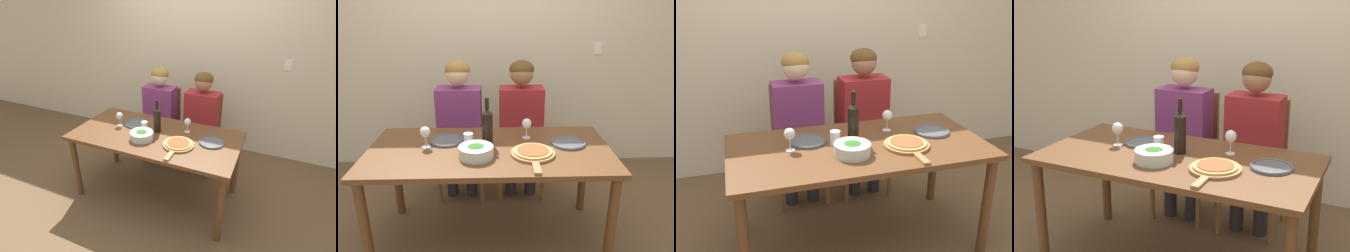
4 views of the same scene
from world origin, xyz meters
The scene contains 14 objects.
back_wall centered at (0.00, 1.36, 1.35)m, with size 10.00×0.06×2.70m.
dining_table centered at (0.00, 0.00, 0.65)m, with size 1.66×0.82×0.74m.
chair_left centered at (-0.27, 0.78, 0.51)m, with size 0.42×0.42×0.94m.
chair_right centered at (0.27, 0.78, 0.51)m, with size 0.42×0.42×0.94m.
person_woman centered at (-0.27, 0.66, 0.74)m, with size 0.47×0.51×1.23m.
person_man centered at (0.27, 0.66, 0.74)m, with size 0.47×0.51×1.23m.
wine_bottle centered at (-0.01, 0.07, 0.88)m, with size 0.07×0.07×0.34m.
broccoli_bowl centered at (-0.08, -0.13, 0.78)m, with size 0.23×0.23×0.08m.
dinner_plate_left centered at (-0.30, 0.13, 0.75)m, with size 0.24×0.24×0.02m.
dinner_plate_right centered at (0.56, 0.05, 0.75)m, with size 0.24×0.24×0.02m.
pizza_on_board centered at (0.29, -0.12, 0.75)m, with size 0.29×0.43×0.04m.
wine_glass_left centered at (-0.43, 0.03, 0.84)m, with size 0.07×0.07×0.15m.
wine_glass_right centered at (0.27, 0.18, 0.84)m, with size 0.07×0.07×0.15m.
water_tumbler centered at (-0.14, 0.04, 0.79)m, with size 0.07×0.07×0.10m.
Camera 4 is at (1.15, -2.35, 1.69)m, focal length 50.00 mm.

